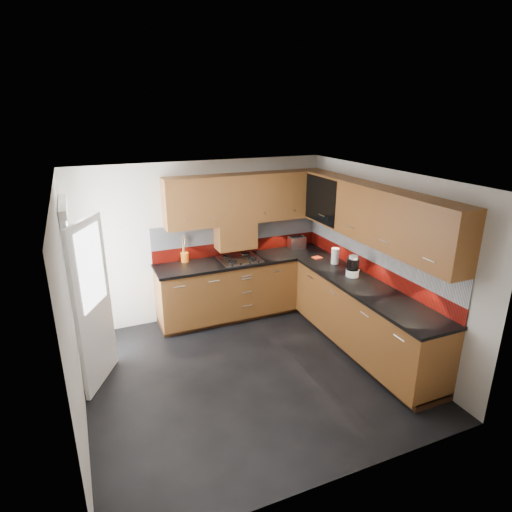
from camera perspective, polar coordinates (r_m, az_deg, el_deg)
name	(u,v)px	position (r m, az deg, el deg)	size (l,w,h in m)	color
room	(248,259)	(4.82, -1.01, -0.39)	(4.00, 3.80, 2.64)	black
base_cabinets	(298,303)	(6.25, 5.68, -6.25)	(2.70, 3.20, 0.95)	brown
countertop	(299,272)	(6.04, 5.78, -2.19)	(2.72, 3.22, 0.04)	black
backsplash	(306,246)	(6.23, 6.68, 1.28)	(2.70, 3.20, 0.54)	maroon
upper_cabinets	(310,206)	(5.92, 7.22, 6.61)	(2.50, 3.20, 0.72)	brown
extractor_hood	(235,235)	(6.49, -2.76, 2.77)	(0.60, 0.33, 0.40)	brown
glass_cabinet	(329,198)	(6.40, 9.70, 7.68)	(0.32, 0.80, 0.66)	black
back_door	(83,297)	(5.38, -22.12, -5.08)	(0.42, 1.19, 2.04)	white
gas_hob	(240,259)	(6.44, -2.20, -0.39)	(0.60, 0.53, 0.05)	silver
utensil_pot	(185,256)	(6.42, -9.51, 0.03)	(0.11, 0.11, 0.41)	#CA6013
toaster	(297,242)	(6.99, 5.45, 1.81)	(0.28, 0.18, 0.20)	silver
food_processor	(353,267)	(5.93, 12.78, -1.43)	(0.18, 0.18, 0.29)	white
paper_towel	(335,256)	(6.36, 10.50, 0.01)	(0.11, 0.11, 0.24)	white
orange_cloth	(317,258)	(6.58, 8.14, -0.22)	(0.13, 0.11, 0.01)	#EE3F1A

